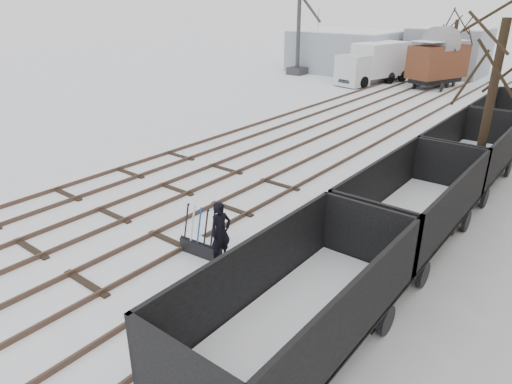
% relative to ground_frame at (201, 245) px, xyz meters
% --- Properties ---
extents(ground, '(120.00, 120.00, 0.00)m').
position_rel_ground_frame_xyz_m(ground, '(-1.30, -0.08, -0.28)').
color(ground, white).
rests_on(ground, ground).
extents(tracks, '(13.90, 52.00, 0.16)m').
position_rel_ground_frame_xyz_m(tracks, '(-1.30, 13.59, -0.21)').
color(tracks, black).
rests_on(tracks, ground).
extents(shed_left, '(10.00, 8.00, 4.10)m').
position_rel_ground_frame_xyz_m(shed_left, '(-14.30, 35.92, 1.76)').
color(shed_left, '#969EAA').
rests_on(shed_left, ground).
extents(shed_right, '(7.00, 6.00, 4.50)m').
position_rel_ground_frame_xyz_m(shed_right, '(-5.30, 39.92, 1.96)').
color(shed_right, '#969EAA').
rests_on(shed_right, ground).
extents(ground_frame, '(1.33, 0.53, 1.49)m').
position_rel_ground_frame_xyz_m(ground_frame, '(0.00, 0.00, 0.00)').
color(ground_frame, black).
rests_on(ground_frame, ground).
extents(worker, '(0.57, 0.75, 1.86)m').
position_rel_ground_frame_xyz_m(worker, '(0.75, 0.10, 0.64)').
color(worker, black).
rests_on(worker, ground).
extents(freight_wagon_a, '(2.51, 6.26, 2.56)m').
position_rel_ground_frame_xyz_m(freight_wagon_a, '(4.70, -1.94, 0.69)').
color(freight_wagon_a, black).
rests_on(freight_wagon_a, ground).
extents(freight_wagon_b, '(2.51, 6.26, 2.56)m').
position_rel_ground_frame_xyz_m(freight_wagon_b, '(4.70, 4.46, 0.69)').
color(freight_wagon_b, black).
rests_on(freight_wagon_b, ground).
extents(freight_wagon_c, '(2.51, 6.26, 2.56)m').
position_rel_ground_frame_xyz_m(freight_wagon_c, '(4.70, 10.86, 0.69)').
color(freight_wagon_c, black).
rests_on(freight_wagon_c, ground).
extents(freight_wagon_d, '(2.51, 6.26, 2.56)m').
position_rel_ground_frame_xyz_m(freight_wagon_d, '(4.70, 17.26, 0.69)').
color(freight_wagon_d, black).
rests_on(freight_wagon_d, ground).
extents(box_van_wagon, '(4.30, 5.70, 3.88)m').
position_rel_ground_frame_xyz_m(box_van_wagon, '(-3.75, 32.28, 1.98)').
color(box_van_wagon, black).
rests_on(box_van_wagon, ground).
extents(lorry, '(3.73, 8.00, 3.49)m').
position_rel_ground_frame_xyz_m(lorry, '(-8.87, 30.93, 1.51)').
color(lorry, black).
rests_on(lorry, ground).
extents(panel_van, '(2.96, 5.27, 2.20)m').
position_rel_ground_frame_xyz_m(panel_van, '(-9.62, 30.06, 0.86)').
color(panel_van, silver).
rests_on(panel_van, ground).
extents(crane, '(1.64, 4.68, 8.02)m').
position_rel_ground_frame_xyz_m(crane, '(-17.07, 31.26, 1.83)').
color(crane, '#323137').
rests_on(crane, ground).
extents(tree_near, '(0.30, 0.30, 6.57)m').
position_rel_ground_frame_xyz_m(tree_near, '(5.43, 8.65, 3.00)').
color(tree_near, black).
rests_on(tree_near, ground).
extents(tree_far_left, '(0.30, 0.30, 5.50)m').
position_rel_ground_frame_xyz_m(tree_far_left, '(-2.88, 32.89, 2.46)').
color(tree_far_left, black).
rests_on(tree_far_left, ground).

